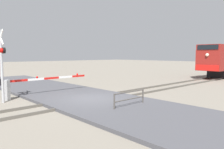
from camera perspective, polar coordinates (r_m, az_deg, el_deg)
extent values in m
plane|color=gray|center=(13.80, -5.56, -6.87)|extent=(160.00, 160.00, 0.00)
cube|color=#59544C|center=(14.35, -7.30, -6.11)|extent=(0.08, 80.00, 0.15)
cube|color=#59544C|center=(13.23, -3.67, -7.05)|extent=(0.08, 80.00, 0.15)
cube|color=#47474C|center=(13.78, -5.56, -6.53)|extent=(36.00, 5.67, 0.17)
cube|color=black|center=(30.64, 26.56, 0.24)|extent=(2.32, 3.20, 1.05)
cube|color=maroon|center=(27.92, 24.75, 6.40)|extent=(2.67, 2.79, 0.66)
cube|color=black|center=(26.61, 23.56, 6.52)|extent=(2.32, 0.06, 0.53)
cube|color=red|center=(26.63, 23.37, 1.59)|extent=(2.59, 0.08, 0.64)
sphere|color=#F2EACC|center=(26.58, 23.48, 4.69)|extent=(0.36, 0.36, 0.36)
cylinder|color=#ADADB2|center=(14.53, -26.69, 1.80)|extent=(0.14, 0.14, 4.32)
cube|color=white|center=(14.54, -26.97, 8.52)|extent=(0.95, 0.04, 0.95)
cube|color=white|center=(14.54, -26.97, 8.52)|extent=(0.95, 0.04, 0.95)
cube|color=black|center=(14.51, -26.85, 5.57)|extent=(1.04, 0.08, 0.08)
sphere|color=red|center=(14.08, -26.77, 5.60)|extent=(0.28, 0.28, 0.28)
cylinder|color=black|center=(14.12, -26.30, 5.62)|extent=(0.34, 0.14, 0.34)
cube|color=silver|center=(15.32, -25.72, -3.71)|extent=(0.36, 0.36, 1.29)
cube|color=black|center=(15.16, -27.06, -1.78)|extent=(0.28, 0.36, 0.40)
cube|color=red|center=(15.49, -23.06, -1.49)|extent=(0.10, 1.15, 0.14)
cube|color=white|center=(15.91, -19.15, -1.19)|extent=(0.10, 1.15, 0.14)
cube|color=red|center=(16.40, -15.47, -0.91)|extent=(0.10, 1.15, 0.14)
cube|color=white|center=(16.95, -12.01, -0.64)|extent=(0.10, 1.15, 0.14)
cube|color=red|center=(17.57, -8.78, -0.39)|extent=(0.10, 1.15, 0.14)
sphere|color=red|center=(15.93, -18.88, -0.67)|extent=(0.14, 0.14, 0.14)
sphere|color=red|center=(17.51, -9.02, 0.05)|extent=(0.14, 0.14, 0.14)
cylinder|color=#4C4742|center=(11.00, 0.60, -7.43)|extent=(0.08, 0.08, 0.95)
cylinder|color=#4C4742|center=(12.60, 8.02, -5.86)|extent=(0.08, 0.08, 0.95)
cylinder|color=#4C4742|center=(11.69, 4.58, -4.52)|extent=(0.06, 2.22, 0.06)
cylinder|color=#4C4742|center=(11.76, 4.57, -6.38)|extent=(0.06, 2.22, 0.06)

